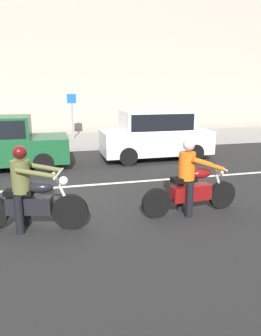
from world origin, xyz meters
name	(u,v)px	position (x,y,z in m)	size (l,w,h in m)	color
ground_plane	(36,200)	(0.00, 0.00, 0.00)	(80.00, 80.00, 0.00)	black
sidewalk_slab	(42,143)	(0.00, 8.00, 0.07)	(40.00, 4.40, 0.14)	gray
building_facade	(36,21)	(0.00, 11.40, 6.08)	(40.00, 1.40, 12.16)	#A89E8E
motorcycle_with_rider_olive	(28,196)	(-0.03, -1.56, 0.65)	(2.14, 0.83, 1.60)	black
motorcycle_with_rider_orange_stripe	(191,183)	(3.22, -1.57, 0.65)	(2.19, 0.70, 1.60)	black
parked_hatchback_white	(156,134)	(4.19, 3.58, 0.94)	(4.00, 1.76, 1.80)	silver
street_sign_post	(72,111)	(1.49, 8.30, 1.49)	(0.44, 0.08, 2.21)	gray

